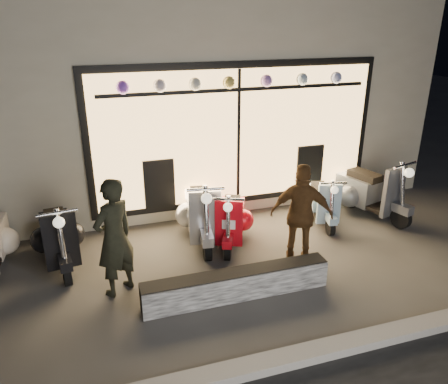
{
  "coord_description": "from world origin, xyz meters",
  "views": [
    {
      "loc": [
        -1.81,
        -5.4,
        3.61
      ],
      "look_at": [
        0.1,
        0.6,
        1.05
      ],
      "focal_mm": 35.0,
      "sensor_mm": 36.0,
      "label": 1
    }
  ],
  "objects_px": {
    "woman": "(301,215)",
    "man": "(114,238)",
    "graffiti_barrier": "(237,284)",
    "scooter_red": "(231,218)",
    "scooter_silver": "(201,212)"
  },
  "relations": [
    {
      "from": "graffiti_barrier",
      "to": "woman",
      "type": "relative_size",
      "value": 1.63
    },
    {
      "from": "scooter_red",
      "to": "woman",
      "type": "xyz_separation_m",
      "value": [
        0.78,
        -1.03,
        0.41
      ]
    },
    {
      "from": "scooter_silver",
      "to": "scooter_red",
      "type": "distance_m",
      "value": 0.53
    },
    {
      "from": "scooter_red",
      "to": "man",
      "type": "xyz_separation_m",
      "value": [
        -2.0,
        -1.01,
        0.45
      ]
    },
    {
      "from": "graffiti_barrier",
      "to": "scooter_red",
      "type": "distance_m",
      "value": 1.72
    },
    {
      "from": "graffiti_barrier",
      "to": "scooter_red",
      "type": "bearing_deg",
      "value": 73.93
    },
    {
      "from": "scooter_silver",
      "to": "woman",
      "type": "xyz_separation_m",
      "value": [
        1.24,
        -1.28,
        0.34
      ]
    },
    {
      "from": "graffiti_barrier",
      "to": "scooter_silver",
      "type": "distance_m",
      "value": 1.91
    },
    {
      "from": "scooter_silver",
      "to": "man",
      "type": "distance_m",
      "value": 2.02
    },
    {
      "from": "scooter_red",
      "to": "man",
      "type": "bearing_deg",
      "value": -130.15
    },
    {
      "from": "graffiti_barrier",
      "to": "woman",
      "type": "distance_m",
      "value": 1.51
    },
    {
      "from": "graffiti_barrier",
      "to": "man",
      "type": "distance_m",
      "value": 1.77
    },
    {
      "from": "man",
      "to": "scooter_silver",
      "type": "bearing_deg",
      "value": -175.75
    },
    {
      "from": "woman",
      "to": "man",
      "type": "bearing_deg",
      "value": 26.98
    },
    {
      "from": "scooter_silver",
      "to": "graffiti_barrier",
      "type": "bearing_deg",
      "value": -81.56
    }
  ]
}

